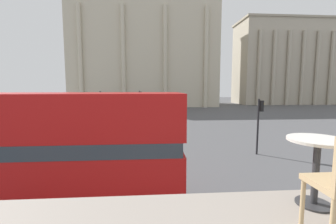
# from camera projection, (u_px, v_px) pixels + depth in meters

# --- Properties ---
(double_decker_bus) EXTENTS (10.17, 2.63, 4.16)m
(double_decker_bus) POSITION_uv_depth(u_px,v_px,m) (28.00, 149.00, 7.41)
(double_decker_bus) COLOR black
(double_decker_bus) RESTS_ON ground_plane
(cafe_dining_table) EXTENTS (0.60, 0.60, 0.73)m
(cafe_dining_table) POSITION_uv_depth(u_px,v_px,m) (317.00, 157.00, 2.37)
(cafe_dining_table) COLOR #2D2D30
(cafe_dining_table) RESTS_ON cafe_floor_slab
(plaza_building_left) EXTENTS (33.91, 17.17, 25.91)m
(plaza_building_left) POSITION_uv_depth(u_px,v_px,m) (145.00, 53.00, 55.73)
(plaza_building_left) COLOR beige
(plaza_building_left) RESTS_ON ground_plane
(plaza_building_right) EXTENTS (28.59, 11.80, 21.95)m
(plaza_building_right) POSITION_uv_depth(u_px,v_px,m) (289.00, 63.00, 60.89)
(plaza_building_right) COLOR #B2A893
(plaza_building_right) RESTS_ON ground_plane
(traffic_light_near) EXTENTS (0.42, 0.24, 3.62)m
(traffic_light_near) POSITION_uv_depth(u_px,v_px,m) (259.00, 118.00, 14.46)
(traffic_light_near) COLOR black
(traffic_light_near) RESTS_ON ground_plane
(traffic_light_mid) EXTENTS (0.42, 0.24, 4.02)m
(traffic_light_mid) POSITION_uv_depth(u_px,v_px,m) (101.00, 106.00, 20.87)
(traffic_light_mid) COLOR black
(traffic_light_mid) RESTS_ON ground_plane
(traffic_light_far) EXTENTS (0.42, 0.24, 3.97)m
(traffic_light_far) POSITION_uv_depth(u_px,v_px,m) (140.00, 102.00, 27.62)
(traffic_light_far) COLOR black
(traffic_light_far) RESTS_ON ground_plane
(pedestrian_blue) EXTENTS (0.32, 0.32, 1.68)m
(pedestrian_blue) POSITION_uv_depth(u_px,v_px,m) (89.00, 134.00, 16.53)
(pedestrian_blue) COLOR #282B33
(pedestrian_blue) RESTS_ON ground_plane
(pedestrian_black) EXTENTS (0.32, 0.32, 1.75)m
(pedestrian_black) POSITION_uv_depth(u_px,v_px,m) (159.00, 127.00, 19.12)
(pedestrian_black) COLOR #282B33
(pedestrian_black) RESTS_ON ground_plane
(pedestrian_grey) EXTENTS (0.32, 0.32, 1.78)m
(pedestrian_grey) POSITION_uv_depth(u_px,v_px,m) (99.00, 111.00, 32.22)
(pedestrian_grey) COLOR #282B33
(pedestrian_grey) RESTS_ON ground_plane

